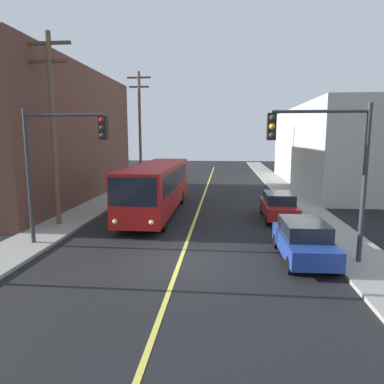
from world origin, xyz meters
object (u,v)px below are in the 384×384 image
parked_car_blue (303,240)px  traffic_signal_left_corner (60,151)px  parked_car_red (279,206)px  traffic_signal_right_corner (324,154)px  utility_pole_near (53,121)px  city_bus (157,186)px  utility_pole_mid (140,123)px

parked_car_blue → traffic_signal_left_corner: 10.92m
parked_car_blue → parked_car_red: 7.10m
traffic_signal_right_corner → parked_car_red: bearing=93.2°
utility_pole_near → traffic_signal_right_corner: size_ratio=1.70×
city_bus → parked_car_red: 7.69m
city_bus → parked_car_blue: size_ratio=2.74×
parked_car_blue → traffic_signal_right_corner: bearing=-37.6°
utility_pole_mid → traffic_signal_right_corner: utility_pole_mid is taller
city_bus → utility_pole_near: utility_pole_near is taller
utility_pole_mid → utility_pole_near: bearing=-91.6°
utility_pole_mid → traffic_signal_left_corner: size_ratio=1.88×
traffic_signal_left_corner → city_bus: bearing=68.6°
city_bus → utility_pole_mid: size_ratio=1.08×
parked_car_blue → traffic_signal_right_corner: size_ratio=0.74×
utility_pole_near → utility_pole_mid: size_ratio=0.90×
parked_car_red → traffic_signal_left_corner: (-10.40, -6.29, 3.46)m
parked_car_red → traffic_signal_right_corner: (0.42, -7.48, 3.46)m
city_bus → parked_car_red: (7.57, -0.95, -0.98)m
traffic_signal_left_corner → traffic_signal_right_corner: (10.82, -1.19, 0.00)m
utility_pole_mid → traffic_signal_right_corner: bearing=-60.8°
parked_car_blue → traffic_signal_right_corner: (0.50, -0.38, 3.46)m
parked_car_blue → utility_pole_mid: 25.36m
utility_pole_near → traffic_signal_left_corner: 4.34m
parked_car_red → utility_pole_mid: utility_pole_mid is taller
parked_car_red → utility_pole_near: 13.65m
parked_car_red → utility_pole_mid: bearing=129.2°
city_bus → parked_car_blue: city_bus is taller
parked_car_blue → parked_car_red: same height
parked_car_red → utility_pole_near: bearing=-167.6°
parked_car_blue → traffic_signal_right_corner: traffic_signal_right_corner is taller
parked_car_red → utility_pole_mid: (-11.95, 14.64, 5.46)m
parked_car_blue → utility_pole_mid: (-11.87, 21.74, 5.46)m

